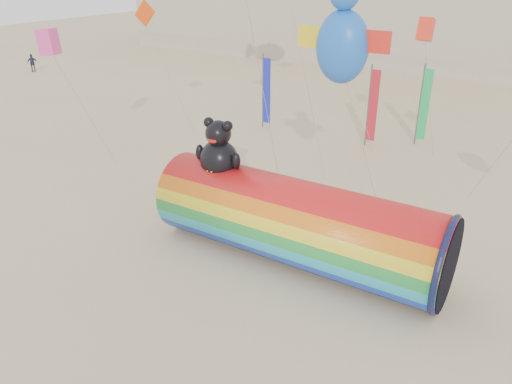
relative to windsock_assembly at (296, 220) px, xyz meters
The scene contains 3 objects.
ground 3.31m from the windsock_assembly, 152.52° to the right, with size 160.00×160.00×0.00m, color #CCB58C.
windsock_assembly is the anchor object (origin of this frame).
festival_banners 15.57m from the windsock_assembly, 104.93° to the left, with size 10.96×2.26×5.20m.
Camera 1 is at (10.25, -14.02, 10.96)m, focal length 35.00 mm.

